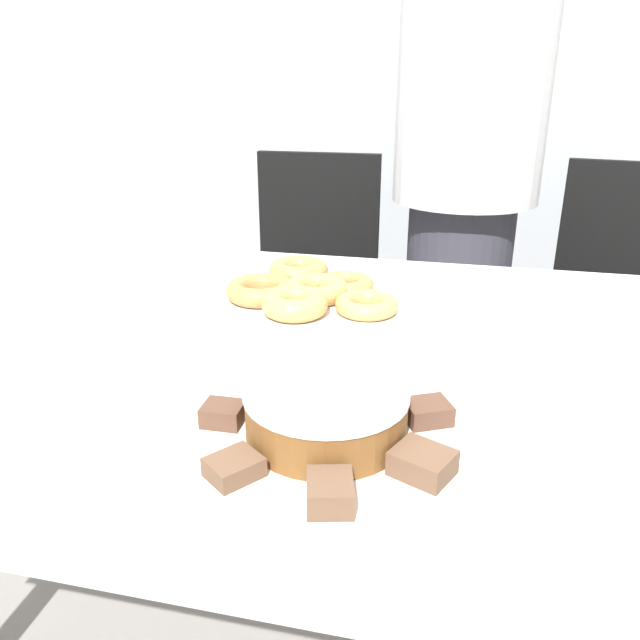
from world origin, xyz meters
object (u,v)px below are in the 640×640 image
office_chair_left (309,307)px  office_chair_right (616,332)px  person_standing (465,182)px  plate_cake (326,438)px  frosted_cake (326,410)px  plate_donuts (316,301)px

office_chair_left → office_chair_right: 0.92m
person_standing → plate_cake: (-0.13, -1.18, -0.11)m
office_chair_right → plate_cake: size_ratio=2.65×
person_standing → office_chair_left: size_ratio=1.82×
office_chair_right → person_standing: bearing=-167.1°
person_standing → office_chair_right: (0.46, 0.03, -0.42)m
office_chair_left → frosted_cake: office_chair_left is taller
office_chair_right → plate_donuts: office_chair_right is taller
person_standing → plate_donuts: size_ratio=4.36×
plate_cake → frosted_cake: frosted_cake is taller
frosted_cake → person_standing: bearing=83.5°
office_chair_left → frosted_cake: bearing=-75.9°
office_chair_left → plate_cake: office_chair_left is taller
office_chair_right → plate_cake: 1.38m
person_standing → plate_cake: person_standing is taller
office_chair_left → plate_donuts: bearing=-75.8°
office_chair_left → plate_cake: (0.32, -1.21, 0.31)m
person_standing → office_chair_left: (-0.45, 0.03, -0.42)m
office_chair_left → plate_donuts: office_chair_left is taller
office_chair_left → frosted_cake: (0.32, -1.21, 0.35)m
office_chair_right → plate_donuts: size_ratio=2.39×
office_chair_right → frosted_cake: 1.39m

